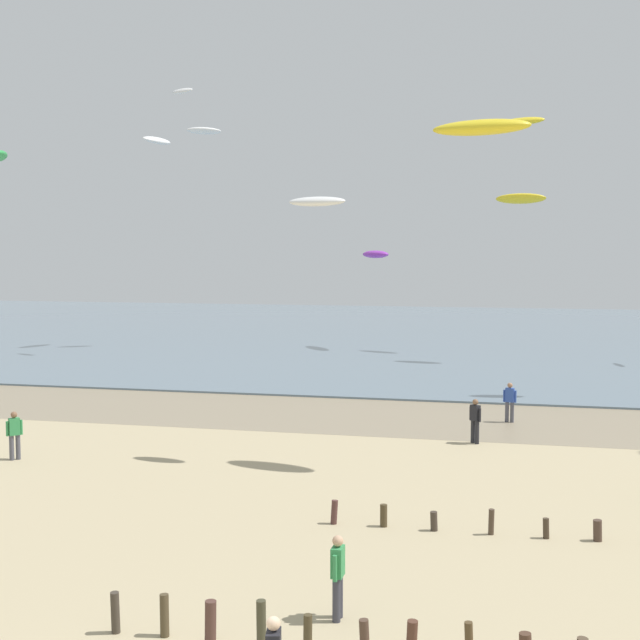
% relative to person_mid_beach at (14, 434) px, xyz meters
% --- Properties ---
extents(wet_sand_strip, '(120.00, 8.30, 0.01)m').
position_rel_person_mid_beach_xyz_m(wet_sand_strip, '(11.92, 10.59, -0.91)').
color(wet_sand_strip, gray).
rests_on(wet_sand_strip, ground).
extents(sea, '(160.00, 70.00, 0.10)m').
position_rel_person_mid_beach_xyz_m(sea, '(11.92, 49.74, -0.87)').
color(sea, slate).
rests_on(sea, ground).
extents(groyne_mid, '(15.28, 0.35, 0.68)m').
position_rel_person_mid_beach_xyz_m(groyne_mid, '(20.15, -4.33, -0.63)').
color(groyne_mid, '#4E302C').
rests_on(groyne_mid, ground).
extents(person_mid_beach, '(0.42, 0.44, 1.71)m').
position_rel_person_mid_beach_xyz_m(person_mid_beach, '(0.00, 0.00, 0.00)').
color(person_mid_beach, '#4C4C56').
rests_on(person_mid_beach, ground).
extents(person_left_flank, '(0.23, 0.57, 1.71)m').
position_rel_person_mid_beach_xyz_m(person_left_flank, '(13.67, -10.22, 0.00)').
color(person_left_flank, '#383842').
rests_on(person_left_flank, ground).
extents(person_far_down_beach, '(0.45, 0.40, 1.71)m').
position_rel_person_mid_beach_xyz_m(person_far_down_beach, '(15.65, 6.15, 0.00)').
color(person_far_down_beach, '#232328').
rests_on(person_far_down_beach, ground).
extents(person_trailing_behind, '(0.56, 0.29, 1.71)m').
position_rel_person_mid_beach_xyz_m(person_trailing_behind, '(16.91, 10.56, 0.00)').
color(person_trailing_behind, '#4C4C56').
rests_on(person_trailing_behind, ground).
extents(kite_aloft_0, '(2.12, 0.94, 0.43)m').
position_rel_person_mid_beach_xyz_m(kite_aloft_0, '(10.35, 2.34, 8.09)').
color(kite_aloft_0, white).
extents(kite_aloft_1, '(1.90, 3.04, 0.79)m').
position_rel_person_mid_beach_xyz_m(kite_aloft_1, '(-9.21, 33.84, 14.66)').
color(kite_aloft_1, white).
extents(kite_aloft_2, '(3.36, 1.70, 0.91)m').
position_rel_person_mid_beach_xyz_m(kite_aloft_2, '(17.36, 30.19, 9.76)').
color(kite_aloft_2, yellow).
extents(kite_aloft_6, '(2.72, 2.20, 0.65)m').
position_rel_person_mid_beach_xyz_m(kite_aloft_6, '(-5.67, 34.36, 15.33)').
color(kite_aloft_6, white).
extents(kite_aloft_7, '(3.37, 2.16, 0.80)m').
position_rel_person_mid_beach_xyz_m(kite_aloft_7, '(17.43, 36.04, 15.51)').
color(kite_aloft_7, yellow).
extents(kite_aloft_8, '(3.44, 1.72, 0.66)m').
position_rel_person_mid_beach_xyz_m(kite_aloft_8, '(15.84, 2.66, 10.46)').
color(kite_aloft_8, yellow).
extents(kite_aloft_11, '(2.00, 1.35, 0.54)m').
position_rel_person_mid_beach_xyz_m(kite_aloft_11, '(-5.32, 29.31, 17.32)').
color(kite_aloft_11, white).
extents(kite_aloft_12, '(2.99, 3.47, 0.58)m').
position_rel_person_mid_beach_xyz_m(kite_aloft_12, '(7.03, 35.94, 6.17)').
color(kite_aloft_12, purple).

